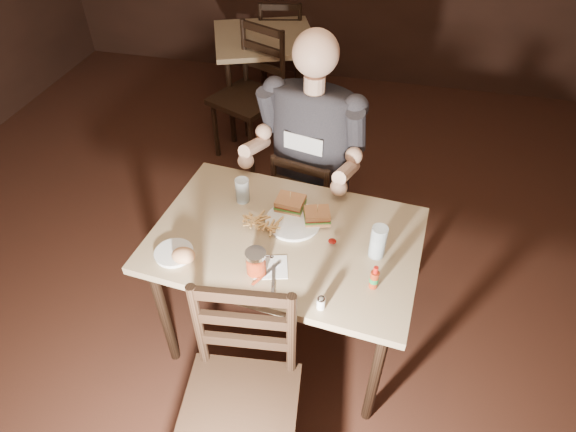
% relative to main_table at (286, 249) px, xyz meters
% --- Properties ---
extents(room_shell, '(7.00, 7.00, 7.00)m').
position_rel_main_table_xyz_m(room_shell, '(-0.02, -0.29, 0.71)').
color(room_shell, black).
rests_on(room_shell, ground).
extents(main_table, '(1.27, 0.90, 0.77)m').
position_rel_main_table_xyz_m(main_table, '(0.00, 0.00, 0.00)').
color(main_table, tan).
rests_on(main_table, ground).
extents(bg_table, '(1.03, 1.03, 0.77)m').
position_rel_main_table_xyz_m(bg_table, '(-0.70, 2.21, -0.01)').
color(bg_table, tan).
rests_on(bg_table, ground).
extents(chair_far, '(0.46, 0.49, 0.83)m').
position_rel_main_table_xyz_m(chair_far, '(-0.00, 0.65, -0.27)').
color(chair_far, black).
rests_on(chair_far, ground).
extents(chair_near, '(0.50, 0.54, 0.97)m').
position_rel_main_table_xyz_m(chair_near, '(-0.02, -0.71, -0.20)').
color(chair_near, black).
rests_on(chair_near, ground).
extents(bg_chair_far, '(0.51, 0.54, 0.91)m').
position_rel_main_table_xyz_m(bg_chair_far, '(-0.70, 2.76, -0.23)').
color(bg_chair_far, black).
rests_on(bg_chair_far, ground).
extents(bg_chair_near, '(0.63, 0.65, 1.00)m').
position_rel_main_table_xyz_m(bg_chair_near, '(-0.70, 1.66, -0.19)').
color(bg_chair_near, black).
rests_on(bg_chair_near, ground).
extents(diner, '(0.69, 0.59, 1.04)m').
position_rel_main_table_xyz_m(diner, '(-0.01, 0.60, 0.26)').
color(diner, '#2A292D').
rests_on(diner, chair_far).
extents(dinner_plate, '(0.28, 0.28, 0.01)m').
position_rel_main_table_xyz_m(dinner_plate, '(0.02, 0.09, 0.09)').
color(dinner_plate, white).
rests_on(dinner_plate, main_table).
extents(sandwich_left, '(0.14, 0.12, 0.11)m').
position_rel_main_table_xyz_m(sandwich_left, '(-0.02, 0.18, 0.15)').
color(sandwich_left, tan).
rests_on(sandwich_left, dinner_plate).
extents(sandwich_right, '(0.14, 0.13, 0.10)m').
position_rel_main_table_xyz_m(sandwich_right, '(0.12, 0.12, 0.15)').
color(sandwich_right, tan).
rests_on(sandwich_right, dinner_plate).
extents(fries_pile, '(0.25, 0.19, 0.04)m').
position_rel_main_table_xyz_m(fries_pile, '(-0.11, 0.04, 0.11)').
color(fries_pile, '#EBB15F').
rests_on(fries_pile, dinner_plate).
extents(ketchup_dollop, '(0.04, 0.04, 0.01)m').
position_rel_main_table_xyz_m(ketchup_dollop, '(0.21, -0.00, 0.10)').
color(ketchup_dollop, maroon).
rests_on(ketchup_dollop, dinner_plate).
extents(glass_left, '(0.07, 0.07, 0.12)m').
position_rel_main_table_xyz_m(glass_left, '(-0.26, 0.20, 0.14)').
color(glass_left, silver).
rests_on(glass_left, main_table).
extents(glass_right, '(0.08, 0.08, 0.16)m').
position_rel_main_table_xyz_m(glass_right, '(0.41, -0.02, 0.16)').
color(glass_right, silver).
rests_on(glass_right, main_table).
extents(hot_sauce, '(0.04, 0.04, 0.12)m').
position_rel_main_table_xyz_m(hot_sauce, '(0.42, -0.20, 0.14)').
color(hot_sauce, maroon).
rests_on(hot_sauce, main_table).
extents(salt_shaker, '(0.04, 0.04, 0.06)m').
position_rel_main_table_xyz_m(salt_shaker, '(0.23, -0.36, 0.11)').
color(salt_shaker, white).
rests_on(salt_shaker, main_table).
extents(syrup_dispenser, '(0.10, 0.10, 0.11)m').
position_rel_main_table_xyz_m(syrup_dispenser, '(-0.07, -0.23, 0.14)').
color(syrup_dispenser, maroon).
rests_on(syrup_dispenser, main_table).
extents(napkin, '(0.17, 0.17, 0.00)m').
position_rel_main_table_xyz_m(napkin, '(-0.02, -0.20, 0.08)').
color(napkin, white).
rests_on(napkin, main_table).
extents(knife, '(0.06, 0.21, 0.00)m').
position_rel_main_table_xyz_m(knife, '(0.02, -0.29, 0.09)').
color(knife, silver).
rests_on(knife, napkin).
extents(fork, '(0.09, 0.15, 0.01)m').
position_rel_main_table_xyz_m(fork, '(-0.03, -0.24, 0.09)').
color(fork, silver).
rests_on(fork, napkin).
extents(side_plate, '(0.18, 0.18, 0.01)m').
position_rel_main_table_xyz_m(side_plate, '(-0.45, -0.22, 0.09)').
color(side_plate, white).
rests_on(side_plate, main_table).
extents(bread_roll, '(0.11, 0.09, 0.06)m').
position_rel_main_table_xyz_m(bread_roll, '(-0.38, -0.25, 0.12)').
color(bread_roll, tan).
rests_on(bread_roll, side_plate).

